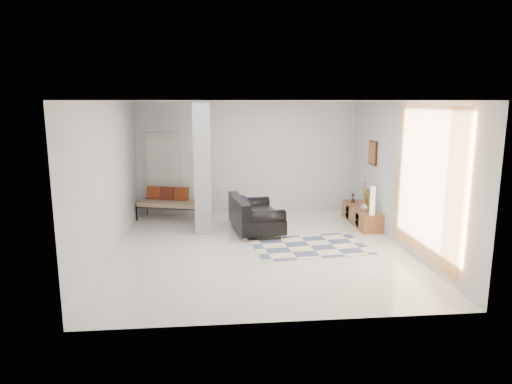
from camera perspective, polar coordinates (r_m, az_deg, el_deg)
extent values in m
plane|color=silver|center=(8.87, 0.51, -7.07)|extent=(6.00, 6.00, 0.00)
plane|color=white|center=(8.42, 0.55, 11.33)|extent=(6.00, 6.00, 0.00)
plane|color=silver|center=(11.49, -1.05, 4.31)|extent=(6.00, 0.00, 6.00)
plane|color=silver|center=(5.62, 3.76, -3.06)|extent=(6.00, 0.00, 6.00)
plane|color=silver|center=(8.69, -17.82, 1.52)|extent=(0.00, 6.00, 6.00)
plane|color=silver|center=(9.23, 17.77, 2.07)|extent=(0.00, 6.00, 6.00)
cube|color=#9FA4A6|center=(10.07, -6.68, 3.25)|extent=(0.35, 1.20, 2.80)
cube|color=beige|center=(11.53, -11.49, 2.20)|extent=(0.85, 0.06, 2.04)
plane|color=#F4A040|center=(8.16, 20.42, 1.11)|extent=(0.00, 2.55, 2.55)
cube|color=#3A1B10|center=(10.63, 14.40, 4.75)|extent=(0.04, 0.45, 0.55)
cube|color=brown|center=(10.82, 13.03, -2.89)|extent=(0.45, 1.69, 0.40)
cube|color=#3A1B10|center=(10.41, 12.56, -3.42)|extent=(0.02, 0.23, 0.28)
cube|color=#3A1B10|center=(11.10, 11.37, -2.46)|extent=(0.02, 0.23, 0.28)
cube|color=gold|center=(11.01, 13.63, -0.54)|extent=(0.09, 0.32, 0.40)
cube|color=silver|center=(10.38, 13.22, -2.01)|extent=(0.04, 0.10, 0.12)
cylinder|color=silver|center=(9.30, -1.32, -5.88)|extent=(0.05, 0.05, 0.10)
cylinder|color=silver|center=(10.56, -2.80, -3.79)|extent=(0.05, 0.05, 0.10)
cylinder|color=silver|center=(9.47, 3.12, -5.57)|extent=(0.05, 0.05, 0.10)
cylinder|color=silver|center=(10.71, 1.14, -3.57)|extent=(0.05, 0.05, 0.10)
cube|color=black|center=(9.95, 0.00, -3.53)|extent=(1.14, 1.69, 0.30)
cube|color=black|center=(9.79, -2.13, -1.79)|extent=(0.40, 1.59, 0.36)
cylinder|color=black|center=(9.26, 0.93, -3.18)|extent=(0.93, 0.39, 0.28)
cylinder|color=black|center=(10.52, -0.82, -1.42)|extent=(0.93, 0.39, 0.28)
cube|color=black|center=(9.81, -1.44, -1.64)|extent=(0.21, 0.59, 0.31)
cylinder|color=black|center=(11.20, -14.71, -2.49)|extent=(0.04, 0.04, 0.40)
cylinder|color=black|center=(10.64, -7.42, -2.92)|extent=(0.04, 0.04, 0.40)
cylinder|color=black|center=(11.74, -13.43, -1.80)|extent=(0.04, 0.04, 0.40)
cylinder|color=black|center=(11.21, -6.44, -2.18)|extent=(0.04, 0.04, 0.40)
cube|color=#C2B08E|center=(11.13, -10.60, -1.44)|extent=(1.63, 1.04, 0.12)
cube|color=maroon|center=(11.41, -12.65, -0.08)|extent=(0.37, 0.25, 0.33)
cube|color=maroon|center=(11.27, -10.99, -0.15)|extent=(0.37, 0.25, 0.33)
cube|color=maroon|center=(11.15, -9.30, -0.22)|extent=(0.37, 0.25, 0.33)
cube|color=#F2E7B9|center=(9.05, 6.74, -6.72)|extent=(2.33, 1.68, 0.01)
cylinder|color=white|center=(10.03, 14.37, -1.08)|extent=(0.11, 0.11, 0.62)
imported|color=white|center=(10.45, 13.37, -1.77)|extent=(0.19, 0.19, 0.18)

